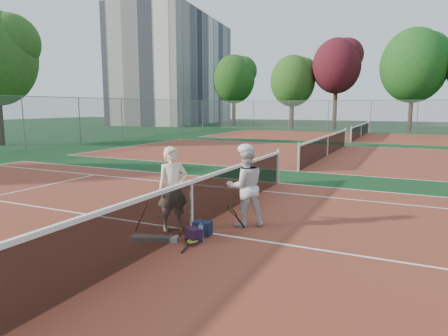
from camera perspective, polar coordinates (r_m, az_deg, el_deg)
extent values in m
plane|color=black|center=(8.04, -4.62, -8.90)|extent=(130.00, 130.00, 0.00)
cube|color=maroon|center=(8.04, -4.62, -8.88)|extent=(23.77, 10.97, 0.01)
cube|color=maroon|center=(20.62, 14.53, 1.74)|extent=(23.77, 10.97, 0.01)
cube|color=maroon|center=(33.92, 18.95, 4.22)|extent=(23.77, 10.97, 0.01)
cube|color=beige|center=(60.02, -6.86, 13.59)|extent=(12.96, 23.18, 15.00)
imported|color=beige|center=(7.91, -7.31, -2.97)|extent=(0.70, 0.72, 1.67)
imported|color=silver|center=(8.16, 3.06, -2.68)|extent=(1.01, 0.98, 1.63)
cube|color=black|center=(7.73, -3.09, -8.59)|extent=(0.36, 0.26, 0.26)
cube|color=black|center=(7.39, -4.36, -9.49)|extent=(0.37, 0.34, 0.25)
cube|color=slate|center=(7.52, -9.85, -9.89)|extent=(0.87, 0.49, 0.09)
cylinder|color=#C3E0F7|center=(7.38, -3.33, -9.28)|extent=(0.09, 0.09, 0.30)
cylinder|color=#382314|center=(48.75, 1.41, 8.60)|extent=(0.44, 0.44, 4.51)
ellipsoid|color=#184413|center=(48.86, 1.43, 12.57)|extent=(5.01, 5.01, 5.76)
cylinder|color=#382314|center=(45.26, 9.68, 8.23)|extent=(0.44, 0.44, 4.14)
ellipsoid|color=#1F4E16|center=(45.34, 9.79, 12.15)|extent=(4.86, 4.86, 5.59)
cylinder|color=#382314|center=(44.43, 15.58, 8.76)|extent=(0.44, 0.44, 5.29)
ellipsoid|color=#3F0D16|center=(44.62, 15.79, 13.86)|extent=(5.01, 5.01, 5.76)
cylinder|color=#382314|center=(44.11, 25.14, 8.13)|extent=(0.44, 0.44, 5.10)
ellipsoid|color=#154915|center=(44.28, 25.47, 13.08)|extent=(6.29, 6.29, 7.24)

